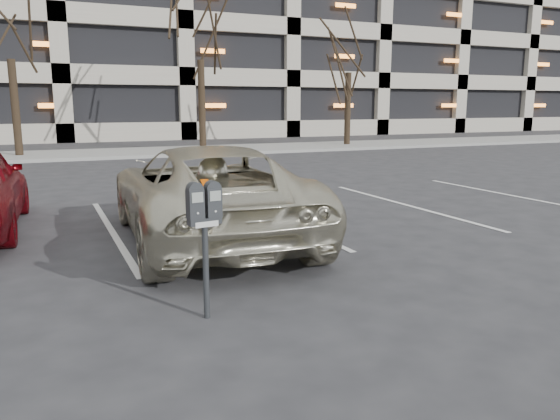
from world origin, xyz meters
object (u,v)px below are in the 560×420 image
object	(u,v)px
tree_c	(199,1)
suv_silver	(207,193)
tree_d	(350,26)
parking_meter	(204,217)

from	to	relation	value
tree_c	suv_silver	xyz separation A→B (m)	(-4.17, -14.78, -5.32)
tree_d	suv_silver	distance (m)	19.13
tree_c	tree_d	bearing A→B (deg)	0.00
tree_d	parking_meter	distance (m)	21.88
tree_d	suv_silver	xyz separation A→B (m)	(-11.17, -14.78, -4.77)
parking_meter	tree_d	bearing A→B (deg)	48.70
tree_c	suv_silver	size ratio (longest dim) A/B	1.62
tree_d	suv_silver	bearing A→B (deg)	-127.08
tree_c	suv_silver	distance (m)	16.25
tree_d	parking_meter	bearing A→B (deg)	-124.22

